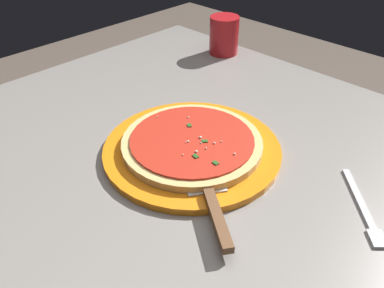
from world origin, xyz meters
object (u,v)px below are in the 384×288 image
at_px(fork, 364,210).
at_px(cup_tall_drink, 224,35).
at_px(serving_plate, 192,149).
at_px(pizza, 192,142).
at_px(pizza_server, 212,202).

bearing_deg(fork, cup_tall_drink, 150.33).
distance_m(serving_plate, fork, 0.33).
height_order(pizza, cup_tall_drink, cup_tall_drink).
distance_m(serving_plate, pizza_server, 0.17).
xyz_separation_m(pizza, cup_tall_drink, (-0.29, 0.43, 0.03)).
height_order(pizza_server, cup_tall_drink, cup_tall_drink).
distance_m(serving_plate, cup_tall_drink, 0.52).
relative_size(serving_plate, pizza_server, 1.73).
xyz_separation_m(pizza, pizza_server, (0.14, -0.10, -0.00)).
relative_size(serving_plate, cup_tall_drink, 3.19).
distance_m(cup_tall_drink, fork, 0.71).
distance_m(pizza_server, fork, 0.26).
relative_size(pizza, fork, 1.90).
height_order(serving_plate, fork, serving_plate).
distance_m(serving_plate, pizza, 0.02).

